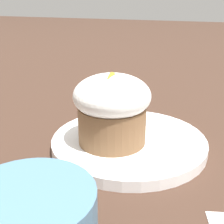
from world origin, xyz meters
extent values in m
plane|color=#3D281E|center=(0.00, 0.00, 0.00)|extent=(4.00, 4.00, 0.00)
cylinder|color=white|center=(0.00, 0.00, 0.01)|extent=(0.21, 0.21, 0.01)
cylinder|color=brown|center=(0.02, -0.02, 0.04)|extent=(0.09, 0.09, 0.05)
ellipsoid|color=white|center=(0.02, -0.02, 0.08)|extent=(0.10, 0.10, 0.06)
cone|color=orange|center=(0.03, -0.02, 0.11)|extent=(0.02, 0.01, 0.01)
sphere|color=green|center=(0.02, -0.02, 0.11)|extent=(0.01, 0.01, 0.01)
cube|color=#B7B7BC|center=(-0.05, 0.01, 0.02)|extent=(0.07, 0.06, 0.00)
ellipsoid|color=#B7B7BC|center=(-0.01, -0.03, 0.02)|extent=(0.06, 0.06, 0.01)
camera|label=1|loc=(0.38, 0.10, 0.21)|focal=50.00mm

